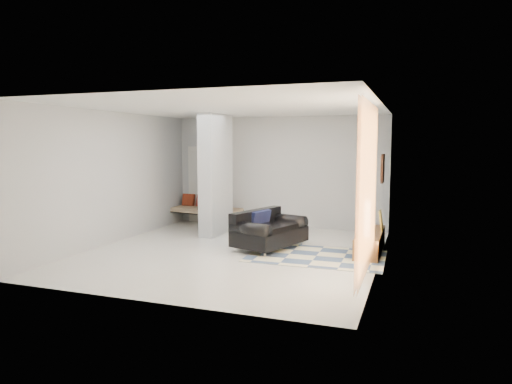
% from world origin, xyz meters
% --- Properties ---
extents(floor, '(6.00, 6.00, 0.00)m').
position_xyz_m(floor, '(0.00, 0.00, 0.00)').
color(floor, white).
rests_on(floor, ground).
extents(ceiling, '(6.00, 6.00, 0.00)m').
position_xyz_m(ceiling, '(0.00, 0.00, 2.80)').
color(ceiling, white).
rests_on(ceiling, wall_back).
extents(wall_back, '(6.00, 0.00, 6.00)m').
position_xyz_m(wall_back, '(0.00, 3.00, 1.40)').
color(wall_back, '#B6B9BB').
rests_on(wall_back, ground).
extents(wall_front, '(6.00, 0.00, 6.00)m').
position_xyz_m(wall_front, '(0.00, -3.00, 1.40)').
color(wall_front, '#B6B9BB').
rests_on(wall_front, ground).
extents(wall_left, '(0.00, 6.00, 6.00)m').
position_xyz_m(wall_left, '(-2.75, 0.00, 1.40)').
color(wall_left, '#B6B9BB').
rests_on(wall_left, ground).
extents(wall_right, '(0.00, 6.00, 6.00)m').
position_xyz_m(wall_right, '(2.75, 0.00, 1.40)').
color(wall_right, '#B6B9BB').
rests_on(wall_right, ground).
extents(partition_column, '(0.35, 1.20, 2.80)m').
position_xyz_m(partition_column, '(-1.10, 1.60, 1.40)').
color(partition_column, '#B7BBBF').
rests_on(partition_column, floor).
extents(hallway_door, '(0.85, 0.06, 2.04)m').
position_xyz_m(hallway_door, '(-2.10, 2.96, 1.02)').
color(hallway_door, silver).
rests_on(hallway_door, floor).
extents(curtain, '(0.00, 2.55, 2.55)m').
position_xyz_m(curtain, '(2.67, -1.15, 1.45)').
color(curtain, orange).
rests_on(curtain, wall_right).
extents(wall_art, '(0.04, 0.45, 0.55)m').
position_xyz_m(wall_art, '(2.72, 0.90, 1.65)').
color(wall_art, '#33180E').
rests_on(wall_art, wall_right).
extents(media_console, '(0.45, 1.75, 0.80)m').
position_xyz_m(media_console, '(2.52, 0.90, 0.20)').
color(media_console, brown).
rests_on(media_console, floor).
extents(loveseat, '(1.35, 1.75, 0.76)m').
position_xyz_m(loveseat, '(0.51, 0.58, 0.36)').
color(loveseat, silver).
rests_on(loveseat, floor).
extents(daybed, '(2.04, 1.10, 0.77)m').
position_xyz_m(daybed, '(-1.92, 2.63, 0.41)').
color(daybed, black).
rests_on(daybed, floor).
extents(area_rug, '(2.54, 1.72, 0.01)m').
position_xyz_m(area_rug, '(1.60, 0.20, 0.01)').
color(area_rug, beige).
rests_on(area_rug, floor).
extents(cylinder_lamp, '(0.12, 0.12, 0.68)m').
position_xyz_m(cylinder_lamp, '(2.50, 0.43, 0.74)').
color(cylinder_lamp, white).
rests_on(cylinder_lamp, media_console).
extents(bronze_figurine, '(0.12, 0.12, 0.23)m').
position_xyz_m(bronze_figurine, '(2.47, 1.26, 0.51)').
color(bronze_figurine, black).
rests_on(bronze_figurine, media_console).
extents(vase, '(0.22, 0.22, 0.21)m').
position_xyz_m(vase, '(2.47, 0.73, 0.50)').
color(vase, white).
rests_on(vase, media_console).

